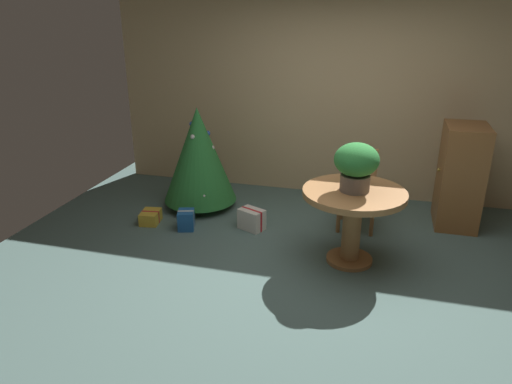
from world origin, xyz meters
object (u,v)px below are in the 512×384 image
at_px(gift_box_cream, 252,219).
at_px(wooden_chair_far, 359,184).
at_px(holiday_tree, 199,155).
at_px(gift_box_gold, 151,217).
at_px(wooden_cabinet, 460,176).
at_px(flower_vase, 356,164).
at_px(gift_box_blue, 186,220).
at_px(round_dining_table, 353,208).

bearing_deg(gift_box_cream, wooden_chair_far, 20.60).
bearing_deg(holiday_tree, gift_box_cream, -30.28).
bearing_deg(gift_box_gold, wooden_cabinet, 14.81).
distance_m(wooden_chair_far, wooden_cabinet, 1.14).
bearing_deg(holiday_tree, wooden_chair_far, -1.18).
xyz_separation_m(wooden_chair_far, gift_box_gold, (-2.32, -0.58, -0.43)).
bearing_deg(flower_vase, gift_box_gold, 172.43).
distance_m(flower_vase, gift_box_cream, 1.51).
xyz_separation_m(flower_vase, gift_box_gold, (-2.31, 0.31, -0.94)).
xyz_separation_m(flower_vase, gift_box_cream, (-1.13, 0.46, -0.89)).
relative_size(gift_box_cream, gift_box_blue, 1.33).
height_order(flower_vase, holiday_tree, holiday_tree).
xyz_separation_m(round_dining_table, gift_box_blue, (-1.85, 0.26, -0.46)).
bearing_deg(gift_box_cream, holiday_tree, 149.72).
height_order(wooden_chair_far, gift_box_gold, wooden_chair_far).
relative_size(wooden_chair_far, gift_box_gold, 2.98).
bearing_deg(gift_box_gold, wooden_chair_far, 13.98).
bearing_deg(wooden_chair_far, gift_box_blue, -161.58).
relative_size(round_dining_table, flower_vase, 2.14).
xyz_separation_m(round_dining_table, holiday_tree, (-1.93, 0.92, 0.11)).
bearing_deg(gift_box_blue, holiday_tree, 97.04).
distance_m(round_dining_table, gift_box_gold, 2.39).
relative_size(holiday_tree, gift_box_blue, 5.05).
height_order(flower_vase, gift_box_cream, flower_vase).
relative_size(holiday_tree, gift_box_cream, 3.81).
bearing_deg(holiday_tree, gift_box_gold, -121.95).
distance_m(flower_vase, wooden_chair_far, 1.02).
distance_m(round_dining_table, wooden_chair_far, 0.88).
distance_m(gift_box_gold, wooden_cabinet, 3.56).
bearing_deg(gift_box_gold, round_dining_table, -7.44).
height_order(gift_box_cream, gift_box_gold, gift_box_cream).
relative_size(round_dining_table, gift_box_blue, 3.92).
bearing_deg(gift_box_blue, wooden_chair_far, 18.42).
xyz_separation_m(wooden_chair_far, gift_box_blue, (-1.85, -0.62, -0.39)).
distance_m(holiday_tree, gift_box_gold, 0.95).
distance_m(wooden_chair_far, holiday_tree, 1.94).
bearing_deg(wooden_cabinet, flower_vase, -132.21).
bearing_deg(gift_box_blue, flower_vase, -8.25).
height_order(gift_box_cream, wooden_cabinet, wooden_cabinet).
bearing_deg(round_dining_table, flower_vase, -131.61).
distance_m(wooden_chair_far, gift_box_cream, 1.27).
xyz_separation_m(round_dining_table, flower_vase, (-0.00, -0.00, 0.45)).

